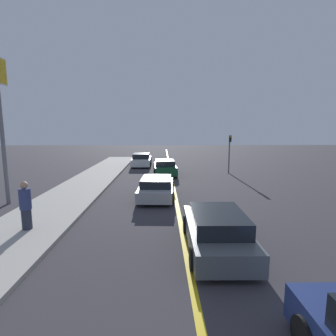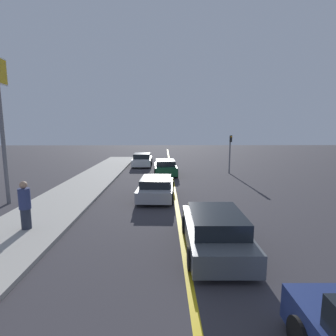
% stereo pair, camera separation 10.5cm
% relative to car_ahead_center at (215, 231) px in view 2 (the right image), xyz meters
% --- Properties ---
extents(road_center_line, '(0.20, 60.00, 0.01)m').
position_rel_car_ahead_center_xyz_m(road_center_line, '(-0.99, 9.96, -0.62)').
color(road_center_line, gold).
rests_on(road_center_line, ground_plane).
extents(sidewalk_left, '(3.29, 34.21, 0.15)m').
position_rel_car_ahead_center_xyz_m(sidewalk_left, '(-6.97, 9.07, -0.55)').
color(sidewalk_left, '#ADA89E').
rests_on(sidewalk_left, ground_plane).
extents(car_ahead_center, '(1.99, 4.25, 1.29)m').
position_rel_car_ahead_center_xyz_m(car_ahead_center, '(0.00, 0.00, 0.00)').
color(car_ahead_center, '#4C5156').
rests_on(car_ahead_center, ground_plane).
extents(car_far_distant, '(2.09, 4.17, 1.19)m').
position_rel_car_ahead_center_xyz_m(car_far_distant, '(-2.07, 6.32, -0.04)').
color(car_far_distant, '#9E9EA3').
rests_on(car_far_distant, ground_plane).
extents(car_parked_left_lot, '(2.00, 3.93, 1.28)m').
position_rel_car_ahead_center_xyz_m(car_parked_left_lot, '(-1.51, 13.55, 0.00)').
color(car_parked_left_lot, '#144728').
rests_on(car_parked_left_lot, ground_plane).
extents(car_oncoming_far, '(1.98, 4.13, 1.33)m').
position_rel_car_ahead_center_xyz_m(car_oncoming_far, '(-3.86, 18.76, 0.01)').
color(car_oncoming_far, silver).
rests_on(car_oncoming_far, ground_plane).
extents(pedestrian_far_standing, '(0.42, 0.42, 1.81)m').
position_rel_car_ahead_center_xyz_m(pedestrian_far_standing, '(-6.78, 1.49, 0.42)').
color(pedestrian_far_standing, '#282D3D').
rests_on(pedestrian_far_standing, sidewalk_left).
extents(traffic_light, '(0.18, 0.40, 3.27)m').
position_rel_car_ahead_center_xyz_m(traffic_light, '(4.02, 14.28, 1.43)').
color(traffic_light, slate).
rests_on(traffic_light, ground_plane).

